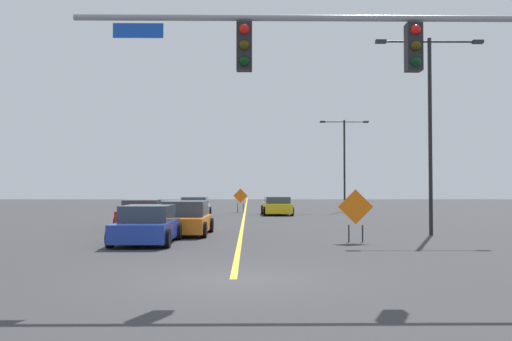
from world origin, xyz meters
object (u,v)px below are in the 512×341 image
(traffic_signal_assembly, at_px, (410,67))
(car_yellow_mid, at_px, (277,206))
(car_red_far, at_px, (141,215))
(construction_sign_median_far, at_px, (240,197))
(street_lamp_near_right, at_px, (344,156))
(construction_sign_median_near, at_px, (356,209))
(street_lamp_mid_right, at_px, (430,116))
(car_blue_passing, at_px, (147,225))
(car_orange_distant, at_px, (185,219))
(car_white_approaching, at_px, (195,208))

(traffic_signal_assembly, relative_size, car_yellow_mid, 2.51)
(traffic_signal_assembly, bearing_deg, car_red_far, 119.60)
(construction_sign_median_far, distance_m, car_red_far, 17.61)
(traffic_signal_assembly, relative_size, street_lamp_near_right, 1.49)
(construction_sign_median_near, bearing_deg, car_red_far, 141.24)
(traffic_signal_assembly, distance_m, street_lamp_mid_right, 11.84)
(street_lamp_mid_right, xyz_separation_m, car_red_far, (-12.87, 4.41, -4.31))
(construction_sign_median_far, xyz_separation_m, car_blue_passing, (-2.94, -24.70, -0.57))
(street_lamp_near_right, distance_m, car_orange_distant, 25.25)
(car_red_far, bearing_deg, car_white_approaching, 80.50)
(street_lamp_near_right, relative_size, car_red_far, 1.68)
(traffic_signal_assembly, relative_size, car_blue_passing, 2.70)
(car_white_approaching, bearing_deg, car_yellow_mid, 29.16)
(traffic_signal_assembly, distance_m, car_yellow_mid, 28.94)
(car_orange_distant, bearing_deg, car_white_approaching, 93.91)
(street_lamp_near_right, relative_size, car_blue_passing, 1.82)
(construction_sign_median_near, xyz_separation_m, car_blue_passing, (-7.49, -0.35, -0.55))
(street_lamp_near_right, xyz_separation_m, construction_sign_median_near, (-4.03, -25.92, -3.37))
(street_lamp_near_right, bearing_deg, car_red_far, -125.40)
(construction_sign_median_near, height_order, car_white_approaching, construction_sign_median_near)
(car_blue_passing, bearing_deg, car_orange_distant, 75.70)
(car_red_far, height_order, car_orange_distant, car_orange_distant)
(street_lamp_mid_right, distance_m, car_orange_distant, 11.13)
(car_white_approaching, bearing_deg, car_orange_distant, -86.09)
(construction_sign_median_far, height_order, car_orange_distant, construction_sign_median_far)
(street_lamp_near_right, height_order, car_yellow_mid, street_lamp_near_right)
(street_lamp_near_right, distance_m, car_white_approaching, 14.94)
(street_lamp_mid_right, bearing_deg, car_blue_passing, -163.59)
(car_white_approaching, height_order, car_red_far, car_red_far)
(traffic_signal_assembly, xyz_separation_m, car_orange_distant, (-6.21, 11.51, -3.97))
(construction_sign_median_near, bearing_deg, construction_sign_median_far, 100.59)
(construction_sign_median_near, bearing_deg, car_yellow_mid, 95.16)
(construction_sign_median_near, height_order, car_yellow_mid, construction_sign_median_near)
(traffic_signal_assembly, bearing_deg, construction_sign_median_near, 87.62)
(car_yellow_mid, bearing_deg, construction_sign_median_far, 124.72)
(car_yellow_mid, relative_size, car_red_far, 1.00)
(street_lamp_near_right, height_order, construction_sign_median_far, street_lamp_near_right)
(construction_sign_median_near, distance_m, construction_sign_median_far, 24.77)
(car_red_far, bearing_deg, traffic_signal_assembly, -60.40)
(car_yellow_mid, relative_size, car_orange_distant, 1.09)
(construction_sign_median_far, bearing_deg, car_red_far, -105.19)
(street_lamp_near_right, bearing_deg, construction_sign_median_far, -169.60)
(street_lamp_mid_right, xyz_separation_m, car_orange_distant, (-10.26, 0.39, -4.30))
(car_yellow_mid, bearing_deg, street_lamp_near_right, 43.02)
(construction_sign_median_near, distance_m, car_orange_distant, 7.37)
(street_lamp_mid_right, distance_m, construction_sign_median_near, 6.05)
(car_yellow_mid, height_order, car_red_far, car_red_far)
(construction_sign_median_far, xyz_separation_m, car_white_approaching, (-2.95, -7.06, -0.58))
(car_white_approaching, relative_size, car_yellow_mid, 0.99)
(car_blue_passing, height_order, car_yellow_mid, car_blue_passing)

